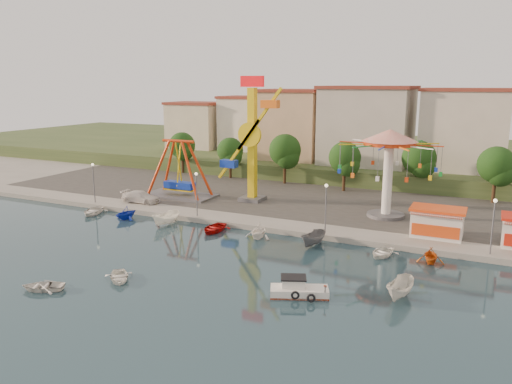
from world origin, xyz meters
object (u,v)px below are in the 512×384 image
Objects in this scene: skiff at (400,289)px; van at (141,197)px; cabin_motorboat at (298,290)px; wave_swinger at (389,153)px; pirate_ship_ride at (179,170)px; rowboat_a at (119,277)px; kamikaze_tower at (254,143)px.

van is at bearing 166.72° from skiff.
skiff is (7.27, 2.83, 0.35)m from cabin_motorboat.
wave_swinger is 23.49m from skiff.
cabin_motorboat is 0.91× the size of van.
wave_swinger is 25.72m from cabin_motorboat.
cabin_motorboat is at bearing -41.01° from pirate_ship_ride.
wave_swinger is at bearing 17.17° from rowboat_a.
van is (-13.25, -7.17, -7.14)m from kamikaze_tower.
kamikaze_tower is at bearing 178.62° from wave_swinger.
skiff is 0.76× the size of van.
cabin_motorboat is at bearing -28.53° from rowboat_a.
cabin_motorboat is 34.05m from van.
pirate_ship_ride is 39.43m from skiff.
skiff is at bearing -30.88° from pirate_ship_ride.
pirate_ship_ride is 1.91× the size of van.
wave_swinger is 2.42× the size of cabin_motorboat.
wave_swinger is at bearing 2.98° from pirate_ship_ride.
kamikaze_tower is 3.45× the size of cabin_motorboat.
wave_swinger is (17.68, -0.43, -0.31)m from kamikaze_tower.
kamikaze_tower reaches higher than wave_swinger.
kamikaze_tower reaches higher than rowboat_a.
kamikaze_tower reaches higher than skiff.
cabin_motorboat is (15.82, -24.87, -8.08)m from kamikaze_tower.
cabin_motorboat is at bearing -94.33° from wave_swinger.
pirate_ship_ride is 11.52m from kamikaze_tower.
wave_swinger reaches higher than skiff.
kamikaze_tower is 4.11× the size of skiff.
cabin_motorboat is (-1.85, -24.45, -7.77)m from wave_swinger.
van is (-14.48, 21.32, 1.03)m from rowboat_a.
pirate_ship_ride is 29.39m from rowboat_a.
pirate_ship_ride is at bearing 116.28° from cabin_motorboat.
wave_swinger is 32.38m from van.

